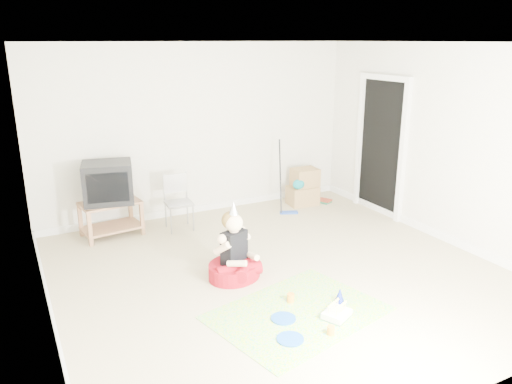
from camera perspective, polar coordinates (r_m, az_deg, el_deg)
name	(u,v)px	position (r m, az deg, el deg)	size (l,w,h in m)	color
ground	(279,273)	(5.94, 2.66, -9.21)	(5.00, 5.00, 0.00)	#BFB089
doorway_recess	(381,148)	(7.93, 14.12, 4.88)	(0.02, 0.90, 2.05)	black
tv_stand	(111,216)	(7.20, -16.24, -2.62)	(0.84, 0.59, 0.49)	#926242
crt_tv	(108,182)	(7.06, -16.56, 1.06)	(0.65, 0.54, 0.56)	black
folding_chair	(179,203)	(7.19, -8.81, -1.26)	(0.39, 0.37, 0.81)	#9C9CA1
cardboard_boxes	(303,188)	(8.26, 5.44, 0.52)	(0.52, 0.40, 0.60)	#A27F4E
floor_mop	(289,198)	(7.80, 3.81, -0.64)	(0.30, 0.36, 1.13)	#2245AB
book_pile	(324,201)	(8.48, 7.76, -0.99)	(0.25, 0.28, 0.05)	#236B46
seated_woman	(234,261)	(5.76, -2.49, -7.87)	(0.84, 0.84, 0.93)	maroon
party_mat	(298,313)	(5.16, 4.77, -13.60)	(1.66, 1.20, 0.01)	#FE358D
birthday_cake	(337,315)	(5.11, 9.21, -13.67)	(0.33, 0.31, 0.13)	white
blue_plate_near	(283,318)	(5.04, 3.15, -14.22)	(0.25, 0.25, 0.01)	#1653B4
blue_plate_far	(290,339)	(4.75, 3.93, -16.41)	(0.25, 0.25, 0.01)	#1653B4
orange_cup_near	(291,298)	(5.32, 3.97, -11.98)	(0.08, 0.08, 0.09)	orange
orange_cup_far	(331,330)	(4.84, 8.54, -15.36)	(0.07, 0.07, 0.08)	orange
blue_party_hat	(340,296)	(5.34, 9.55, -11.62)	(0.11, 0.11, 0.17)	#1B2EBD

